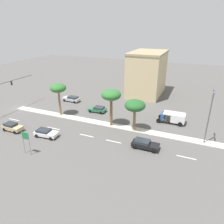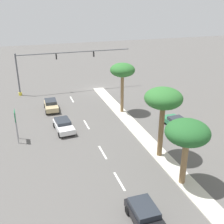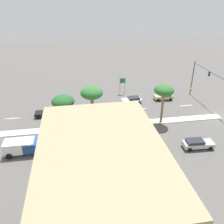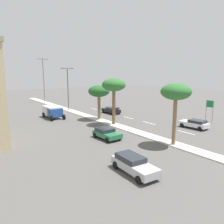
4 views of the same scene
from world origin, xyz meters
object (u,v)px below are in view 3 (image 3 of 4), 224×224
commercial_building (103,206)px  palm_tree_center (164,91)px  directional_road_sign (122,83)px  palm_tree_left (92,94)px  sedan_silver_center (197,143)px  box_truck (23,146)px  sedan_black_mid (48,113)px  palm_tree_right (63,102)px  sedan_tan_far (164,96)px  sedan_white_right (132,100)px  sedan_green_trailing (131,136)px  traffic_signal_gantry (205,78)px

commercial_building → palm_tree_center: commercial_building is taller
directional_road_sign → palm_tree_left: 16.32m
sedan_silver_center → box_truck: 25.65m
sedan_black_mid → directional_road_sign: bearing=-62.1°
palm_tree_right → sedan_tan_far: 23.05m
palm_tree_left → sedan_white_right: 13.45m
palm_tree_left → sedan_tan_far: size_ratio=1.85×
palm_tree_left → palm_tree_right: (0.24, 4.72, -1.25)m
palm_tree_right → sedan_green_trailing: bearing=-117.9°
sedan_black_mid → sedan_silver_center: 26.89m
traffic_signal_gantry → directional_road_sign: traffic_signal_gantry is taller
traffic_signal_gantry → sedan_green_trailing: size_ratio=5.04×
sedan_tan_far → traffic_signal_gantry: bearing=-97.0°
sedan_green_trailing → box_truck: box_truck is taller
traffic_signal_gantry → sedan_black_mid: traffic_signal_gantry is taller
palm_tree_right → box_truck: 9.35m
sedan_black_mid → sedan_green_trailing: sedan_black_mid is taller
directional_road_sign → sedan_black_mid: size_ratio=0.86×
palm_tree_center → sedan_white_right: bearing=20.0°
directional_road_sign → traffic_signal_gantry: bearing=-109.3°
directional_road_sign → box_truck: 27.19m
directional_road_sign → sedan_white_right: (-5.36, -0.96, -1.91)m
sedan_tan_far → sedan_white_right: bearing=94.8°
traffic_signal_gantry → palm_tree_center: size_ratio=2.80×
sedan_black_mid → sedan_green_trailing: (-10.47, -13.60, -0.03)m
palm_tree_center → sedan_silver_center: (-8.40, -2.67, -5.25)m
traffic_signal_gantry → sedan_white_right: 15.97m
palm_tree_right → sedan_green_trailing: palm_tree_right is taller
sedan_tan_far → sedan_green_trailing: (-14.22, 10.64, -0.06)m
traffic_signal_gantry → commercial_building: 39.88m
palm_tree_left → sedan_green_trailing: 9.35m
sedan_white_right → box_truck: box_truck is taller
sedan_silver_center → sedan_green_trailing: sedan_silver_center is taller
sedan_black_mid → sedan_silver_center: sedan_silver_center is taller
directional_road_sign → palm_tree_left: bearing=149.9°
traffic_signal_gantry → sedan_tan_far: 9.19m
box_truck → directional_road_sign: bearing=-43.3°
palm_tree_center → sedan_white_right: palm_tree_center is taller
sedan_silver_center → traffic_signal_gantry: bearing=-29.6°
palm_tree_left → sedan_silver_center: (-8.81, -14.85, -5.42)m
palm_tree_left → sedan_tan_far: palm_tree_left is taller
sedan_tan_far → palm_tree_center: bearing=157.0°
commercial_building → palm_tree_center: 25.86m
palm_tree_left → sedan_tan_far: 19.31m
palm_tree_left → box_truck: bearing=119.3°
palm_tree_left → box_truck: (-5.97, 10.64, -4.94)m
directional_road_sign → box_truck: directional_road_sign is taller
palm_tree_left → sedan_green_trailing: (-5.18, -5.54, -5.46)m
sedan_white_right → sedan_green_trailing: bearing=165.9°
palm_tree_left → sedan_tan_far: bearing=-60.8°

